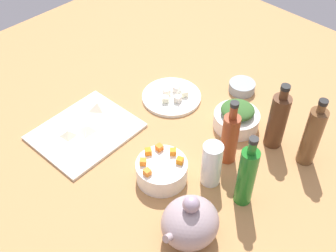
# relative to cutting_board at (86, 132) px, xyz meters

# --- Properties ---
(tabletop) EXTENTS (1.90, 1.90, 0.03)m
(tabletop) POSITION_rel_cutting_board_xyz_m (-0.17, 0.20, -0.02)
(tabletop) COLOR #AD7A48
(tabletop) RESTS_ON ground
(cutting_board) EXTENTS (0.32, 0.27, 0.01)m
(cutting_board) POSITION_rel_cutting_board_xyz_m (0.00, 0.00, 0.00)
(cutting_board) COLOR silver
(cutting_board) RESTS_ON tabletop
(plate_tofu) EXTENTS (0.21, 0.21, 0.01)m
(plate_tofu) POSITION_rel_cutting_board_xyz_m (-0.32, 0.08, 0.00)
(plate_tofu) COLOR white
(plate_tofu) RESTS_ON tabletop
(bowl_greens) EXTENTS (0.15, 0.15, 0.05)m
(bowl_greens) POSITION_rel_cutting_board_xyz_m (-0.36, 0.32, 0.02)
(bowl_greens) COLOR white
(bowl_greens) RESTS_ON tabletop
(bowl_carrots) EXTENTS (0.15, 0.15, 0.06)m
(bowl_carrots) POSITION_rel_cutting_board_xyz_m (-0.04, 0.31, 0.03)
(bowl_carrots) COLOR white
(bowl_carrots) RESTS_ON tabletop
(bowl_small_side) EXTENTS (0.09, 0.09, 0.03)m
(bowl_small_side) POSITION_rel_cutting_board_xyz_m (-0.52, 0.23, 0.01)
(bowl_small_side) COLOR gray
(bowl_small_side) RESTS_ON tabletop
(teapot) EXTENTS (0.17, 0.14, 0.16)m
(teapot) POSITION_rel_cutting_board_xyz_m (0.04, 0.49, 0.06)
(teapot) COLOR #A28C92
(teapot) RESTS_ON tabletop
(bottle_0) EXTENTS (0.05, 0.05, 0.24)m
(bottle_0) POSITION_rel_cutting_board_xyz_m (-0.14, 0.52, 0.10)
(bottle_0) COLOR #1E6F21
(bottle_0) RESTS_ON tabletop
(bottle_1) EXTENTS (0.06, 0.06, 0.23)m
(bottle_1) POSITION_rel_cutting_board_xyz_m (-0.38, 0.45, 0.09)
(bottle_1) COLOR #512F1B
(bottle_1) RESTS_ON tabletop
(bottle_2) EXTENTS (0.05, 0.05, 0.22)m
(bottle_2) POSITION_rel_cutting_board_xyz_m (-0.23, 0.39, 0.09)
(bottle_2) COLOR maroon
(bottle_2) RESTS_ON tabletop
(bottle_3) EXTENTS (0.05, 0.05, 0.24)m
(bottle_3) POSITION_rel_cutting_board_xyz_m (-0.39, 0.56, 0.10)
(bottle_3) COLOR brown
(bottle_3) RESTS_ON tabletop
(drinking_glass_0) EXTENTS (0.06, 0.06, 0.14)m
(drinking_glass_0) POSITION_rel_cutting_board_xyz_m (-0.13, 0.41, 0.07)
(drinking_glass_0) COLOR white
(drinking_glass_0) RESTS_ON tabletop
(carrot_cube_0) EXTENTS (0.02, 0.02, 0.02)m
(carrot_cube_0) POSITION_rel_cutting_board_xyz_m (-0.04, 0.25, 0.07)
(carrot_cube_0) COLOR orange
(carrot_cube_0) RESTS_ON bowl_carrots
(carrot_cube_1) EXTENTS (0.03, 0.03, 0.02)m
(carrot_cube_1) POSITION_rel_cutting_board_xyz_m (-0.00, 0.27, 0.07)
(carrot_cube_1) COLOR orange
(carrot_cube_1) RESTS_ON bowl_carrots
(carrot_cube_2) EXTENTS (0.02, 0.02, 0.02)m
(carrot_cube_2) POSITION_rel_cutting_board_xyz_m (-0.07, 0.26, 0.07)
(carrot_cube_2) COLOR orange
(carrot_cube_2) RESTS_ON bowl_carrots
(carrot_cube_3) EXTENTS (0.03, 0.03, 0.02)m
(carrot_cube_3) POSITION_rel_cutting_board_xyz_m (-0.09, 0.30, 0.07)
(carrot_cube_3) COLOR orange
(carrot_cube_3) RESTS_ON bowl_carrots
(carrot_cube_4) EXTENTS (0.02, 0.02, 0.02)m
(carrot_cube_4) POSITION_rel_cutting_board_xyz_m (-0.08, 0.34, 0.07)
(carrot_cube_4) COLOR orange
(carrot_cube_4) RESTS_ON bowl_carrots
(carrot_cube_5) EXTENTS (0.02, 0.02, 0.02)m
(carrot_cube_5) POSITION_rel_cutting_board_xyz_m (0.01, 0.30, 0.07)
(carrot_cube_5) COLOR orange
(carrot_cube_5) RESTS_ON bowl_carrots
(chopped_greens_mound) EXTENTS (0.15, 0.15, 0.04)m
(chopped_greens_mound) POSITION_rel_cutting_board_xyz_m (-0.36, 0.32, 0.07)
(chopped_greens_mound) COLOR #345F28
(chopped_greens_mound) RESTS_ON bowl_greens
(tofu_cube_0) EXTENTS (0.03, 0.03, 0.02)m
(tofu_cube_0) POSITION_rel_cutting_board_xyz_m (-0.31, 0.11, 0.02)
(tofu_cube_0) COLOR silver
(tofu_cube_0) RESTS_ON plate_tofu
(tofu_cube_1) EXTENTS (0.03, 0.03, 0.02)m
(tofu_cube_1) POSITION_rel_cutting_board_xyz_m (-0.31, 0.06, 0.02)
(tofu_cube_1) COLOR #FBE6D0
(tofu_cube_1) RESTS_ON plate_tofu
(tofu_cube_2) EXTENTS (0.03, 0.03, 0.02)m
(tofu_cube_2) POSITION_rel_cutting_board_xyz_m (-0.34, 0.07, 0.02)
(tofu_cube_2) COLOR white
(tofu_cube_2) RESTS_ON plate_tofu
(tofu_cube_3) EXTENTS (0.03, 0.03, 0.02)m
(tofu_cube_3) POSITION_rel_cutting_board_xyz_m (-0.35, 0.11, 0.02)
(tofu_cube_3) COLOR white
(tofu_cube_3) RESTS_ON plate_tofu
(tofu_cube_4) EXTENTS (0.03, 0.03, 0.02)m
(tofu_cube_4) POSITION_rel_cutting_board_xyz_m (-0.28, 0.09, 0.02)
(tofu_cube_4) COLOR #E9EDCB
(tofu_cube_4) RESTS_ON plate_tofu
(dumpling_0) EXTENTS (0.06, 0.06, 0.02)m
(dumpling_0) POSITION_rel_cutting_board_xyz_m (-0.10, -0.06, 0.02)
(dumpling_0) COLOR beige
(dumpling_0) RESTS_ON cutting_board
(dumpling_1) EXTENTS (0.07, 0.07, 0.02)m
(dumpling_1) POSITION_rel_cutting_board_xyz_m (-0.01, 0.00, 0.02)
(dumpling_1) COLOR beige
(dumpling_1) RESTS_ON cutting_board
(dumpling_2) EXTENTS (0.06, 0.06, 0.02)m
(dumpling_2) POSITION_rel_cutting_board_xyz_m (0.05, -0.02, 0.02)
(dumpling_2) COLOR beige
(dumpling_2) RESTS_ON cutting_board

